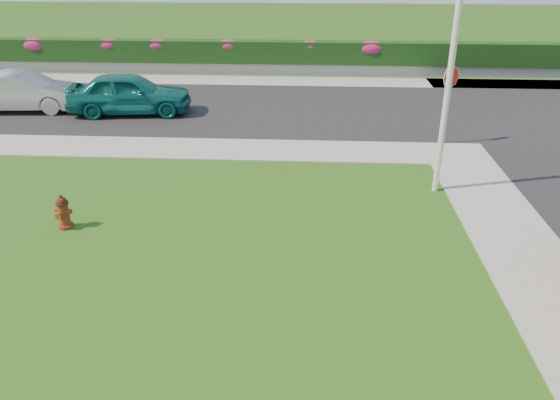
# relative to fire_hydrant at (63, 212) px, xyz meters

# --- Properties ---
(ground) EXTENTS (120.00, 120.00, 0.00)m
(ground) POSITION_rel_fire_hydrant_xyz_m (3.43, -3.37, -0.40)
(ground) COLOR black
(ground) RESTS_ON ground
(street_far) EXTENTS (26.00, 8.00, 0.04)m
(street_far) POSITION_rel_fire_hydrant_xyz_m (-1.57, 10.63, -0.38)
(street_far) COLOR black
(street_far) RESTS_ON ground
(sidewalk_far) EXTENTS (24.00, 2.00, 0.04)m
(sidewalk_far) POSITION_rel_fire_hydrant_xyz_m (-2.57, 5.63, -0.38)
(sidewalk_far) COLOR gray
(sidewalk_far) RESTS_ON ground
(curb_corner) EXTENTS (2.00, 2.00, 0.04)m
(curb_corner) POSITION_rel_fire_hydrant_xyz_m (10.43, 5.63, -0.38)
(curb_corner) COLOR gray
(curb_corner) RESTS_ON ground
(sidewalk_beyond) EXTENTS (34.00, 2.00, 0.04)m
(sidewalk_beyond) POSITION_rel_fire_hydrant_xyz_m (2.43, 15.63, -0.38)
(sidewalk_beyond) COLOR gray
(sidewalk_beyond) RESTS_ON ground
(retaining_wall) EXTENTS (34.00, 0.40, 0.60)m
(retaining_wall) POSITION_rel_fire_hydrant_xyz_m (2.43, 17.13, -0.10)
(retaining_wall) COLOR gray
(retaining_wall) RESTS_ON ground
(hedge) EXTENTS (32.00, 0.90, 1.10)m
(hedge) POSITION_rel_fire_hydrant_xyz_m (2.43, 17.23, 0.75)
(hedge) COLOR black
(hedge) RESTS_ON retaining_wall
(fire_hydrant) EXTENTS (0.44, 0.41, 0.84)m
(fire_hydrant) POSITION_rel_fire_hydrant_xyz_m (0.00, 0.00, 0.00)
(fire_hydrant) COLOR #4D160C
(fire_hydrant) RESTS_ON ground
(sedan_teal) EXTENTS (4.90, 2.42, 1.61)m
(sedan_teal) POSITION_rel_fire_hydrant_xyz_m (-1.36, 9.54, 0.45)
(sedan_teal) COLOR #0B5852
(sedan_teal) RESTS_ON street_far
(sedan_silver) EXTENTS (4.73, 1.94, 1.52)m
(sedan_silver) POSITION_rel_fire_hydrant_xyz_m (-5.76, 9.69, 0.41)
(sedan_silver) COLOR #A0A1A7
(sedan_silver) RESTS_ON street_far
(utility_pole) EXTENTS (0.16, 0.16, 6.25)m
(utility_pole) POSITION_rel_fire_hydrant_xyz_m (9.17, 2.71, 2.73)
(utility_pole) COLOR silver
(utility_pole) RESTS_ON ground
(stop_sign) EXTENTS (0.59, 0.43, 2.62)m
(stop_sign) POSITION_rel_fire_hydrant_xyz_m (10.18, 6.59, 1.55)
(stop_sign) COLOR slate
(stop_sign) RESTS_ON ground
(flower_clump_a) EXTENTS (1.45, 0.93, 0.72)m
(flower_clump_a) POSITION_rel_fire_hydrant_xyz_m (-8.67, 17.13, 1.02)
(flower_clump_a) COLOR #B91F67
(flower_clump_a) RESTS_ON hedge
(flower_clump_b) EXTENTS (1.26, 0.81, 0.63)m
(flower_clump_b) POSITION_rel_fire_hydrant_xyz_m (-4.75, 17.13, 1.05)
(flower_clump_b) COLOR #B91F67
(flower_clump_b) RESTS_ON hedge
(flower_clump_c) EXTENTS (1.25, 0.80, 0.62)m
(flower_clump_c) POSITION_rel_fire_hydrant_xyz_m (-2.23, 17.13, 1.06)
(flower_clump_c) COLOR #B91F67
(flower_clump_c) RESTS_ON hedge
(flower_clump_d) EXTENTS (1.22, 0.78, 0.61)m
(flower_clump_d) POSITION_rel_fire_hydrant_xyz_m (1.46, 17.13, 1.06)
(flower_clump_d) COLOR #B91F67
(flower_clump_d) RESTS_ON hedge
(flower_clump_e) EXTENTS (1.13, 0.73, 0.56)m
(flower_clump_e) POSITION_rel_fire_hydrant_xyz_m (5.61, 17.13, 1.08)
(flower_clump_e) COLOR #B91F67
(flower_clump_e) RESTS_ON hedge
(flower_clump_f) EXTENTS (1.45, 0.93, 0.72)m
(flower_clump_f) POSITION_rel_fire_hydrant_xyz_m (8.65, 17.13, 1.02)
(flower_clump_f) COLOR #B91F67
(flower_clump_f) RESTS_ON hedge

